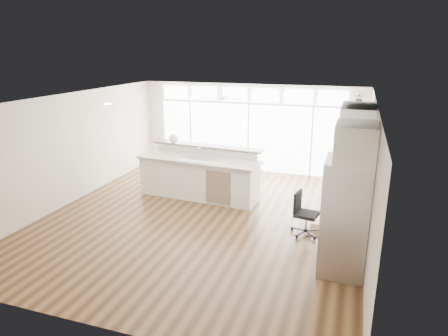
% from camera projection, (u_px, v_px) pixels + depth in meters
% --- Properties ---
extents(floor, '(7.00, 8.00, 0.02)m').
position_uv_depth(floor, '(203.00, 217.00, 9.20)').
color(floor, '#422814').
rests_on(floor, ground).
extents(ceiling, '(7.00, 8.00, 0.02)m').
position_uv_depth(ceiling, '(201.00, 99.00, 8.42)').
color(ceiling, white).
rests_on(ceiling, wall_back).
extents(wall_back, '(7.00, 0.04, 2.70)m').
position_uv_depth(wall_back, '(249.00, 128.00, 12.44)').
color(wall_back, beige).
rests_on(wall_back, floor).
extents(wall_front, '(7.00, 0.04, 2.70)m').
position_uv_depth(wall_front, '(89.00, 239.00, 5.17)').
color(wall_front, beige).
rests_on(wall_front, floor).
extents(wall_left, '(0.04, 8.00, 2.70)m').
position_uv_depth(wall_left, '(71.00, 149.00, 9.87)').
color(wall_left, beige).
rests_on(wall_left, floor).
extents(wall_right, '(0.04, 8.00, 2.70)m').
position_uv_depth(wall_right, '(370.00, 176.00, 7.74)').
color(wall_right, beige).
rests_on(wall_right, floor).
extents(glass_wall, '(5.80, 0.06, 2.08)m').
position_uv_depth(glass_wall, '(249.00, 138.00, 12.47)').
color(glass_wall, white).
rests_on(glass_wall, wall_back).
extents(transom_row, '(5.90, 0.06, 0.40)m').
position_uv_depth(transom_row, '(249.00, 95.00, 12.09)').
color(transom_row, white).
rests_on(transom_row, wall_back).
extents(desk_window, '(0.04, 0.85, 0.85)m').
position_uv_depth(desk_window, '(369.00, 162.00, 7.97)').
color(desk_window, white).
rests_on(desk_window, wall_right).
extents(ceiling_fan, '(1.16, 1.16, 0.32)m').
position_uv_depth(ceiling_fan, '(222.00, 95.00, 11.18)').
color(ceiling_fan, white).
rests_on(ceiling_fan, ceiling).
extents(recessed_lights, '(3.40, 3.00, 0.02)m').
position_uv_depth(recessed_lights, '(205.00, 99.00, 8.60)').
color(recessed_lights, white).
rests_on(recessed_lights, ceiling).
extents(oven_cabinet, '(0.64, 1.20, 2.50)m').
position_uv_depth(oven_cabinet, '(354.00, 157.00, 9.50)').
color(oven_cabinet, white).
rests_on(oven_cabinet, floor).
extents(desk_nook, '(0.72, 1.30, 0.76)m').
position_uv_depth(desk_nook, '(346.00, 214.00, 8.41)').
color(desk_nook, white).
rests_on(desk_nook, floor).
extents(upper_cabinets, '(0.64, 1.30, 0.64)m').
position_uv_depth(upper_cabinets, '(357.00, 122.00, 7.83)').
color(upper_cabinets, white).
rests_on(upper_cabinets, wall_right).
extents(refrigerator, '(0.76, 0.90, 2.00)m').
position_uv_depth(refrigerator, '(345.00, 217.00, 6.73)').
color(refrigerator, silver).
rests_on(refrigerator, floor).
extents(fridge_cabinet, '(0.64, 0.90, 0.60)m').
position_uv_depth(fridge_cabinet, '(356.00, 142.00, 6.34)').
color(fridge_cabinet, white).
rests_on(fridge_cabinet, wall_right).
extents(framed_photos, '(0.06, 0.22, 0.80)m').
position_uv_depth(framed_photos, '(368.00, 161.00, 8.57)').
color(framed_photos, black).
rests_on(framed_photos, wall_right).
extents(kitchen_island, '(3.30, 1.47, 1.28)m').
position_uv_depth(kitchen_island, '(199.00, 173.00, 10.26)').
color(kitchen_island, white).
rests_on(kitchen_island, floor).
extents(rug, '(0.90, 0.66, 0.01)m').
position_uv_depth(rug, '(330.00, 233.00, 8.39)').
color(rug, '#361F11').
rests_on(rug, floor).
extents(office_chair, '(0.54, 0.51, 0.90)m').
position_uv_depth(office_chair, '(307.00, 214.00, 8.23)').
color(office_chair, black).
rests_on(office_chair, floor).
extents(fishbowl, '(0.27, 0.27, 0.25)m').
position_uv_depth(fishbowl, '(173.00, 138.00, 10.76)').
color(fishbowl, white).
rests_on(fishbowl, kitchen_island).
extents(monitor, '(0.11, 0.54, 0.45)m').
position_uv_depth(monitor, '(345.00, 187.00, 8.26)').
color(monitor, black).
rests_on(monitor, desk_nook).
extents(keyboard, '(0.13, 0.33, 0.02)m').
position_uv_depth(keyboard, '(336.00, 195.00, 8.37)').
color(keyboard, white).
rests_on(keyboard, desk_nook).
extents(potted_plant, '(0.28, 0.30, 0.21)m').
position_uv_depth(potted_plant, '(359.00, 100.00, 9.12)').
color(potted_plant, '#39622A').
rests_on(potted_plant, oven_cabinet).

